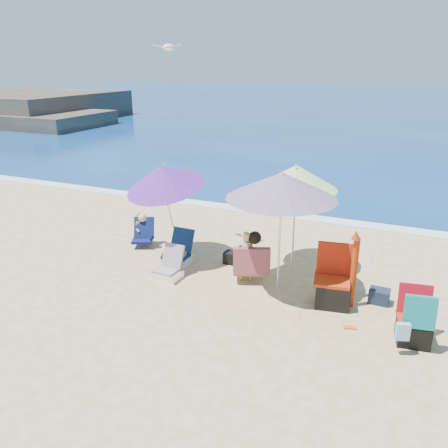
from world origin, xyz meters
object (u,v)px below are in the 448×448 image
at_px(umbrella_turquoise, 282,186).
at_px(camp_chair_right, 414,324).
at_px(seagull, 169,47).
at_px(person_center, 249,258).
at_px(chair_navy, 178,255).
at_px(camp_chair_left, 333,287).
at_px(umbrella_striped, 296,177).
at_px(chair_rainbow, 169,270).
at_px(person_left, 142,229).
at_px(furled_umbrella, 354,265).
at_px(umbrella_blue, 164,177).

xyz_separation_m(umbrella_turquoise, camp_chair_right, (2.39, -0.88, -1.68)).
bearing_deg(umbrella_turquoise, seagull, 157.09).
bearing_deg(person_center, chair_navy, 172.64).
xyz_separation_m(chair_navy, camp_chair_left, (3.32, -0.45, 0.13)).
bearing_deg(chair_navy, umbrella_striped, 18.70).
bearing_deg(chair_rainbow, camp_chair_right, -6.18).
distance_m(umbrella_striped, person_left, 3.85).
xyz_separation_m(furled_umbrella, camp_chair_left, (-0.31, -0.05, -0.46)).
xyz_separation_m(umbrella_striped, person_left, (-3.53, -0.19, -1.54)).
xyz_separation_m(chair_rainbow, seagull, (-0.73, 1.59, 4.15)).
distance_m(umbrella_blue, seagull, 2.63).
bearing_deg(umbrella_turquoise, person_center, 173.74).
bearing_deg(umbrella_blue, umbrella_striped, 15.35).
relative_size(umbrella_striped, umbrella_blue, 0.98).
bearing_deg(camp_chair_left, person_left, 167.46).
distance_m(chair_navy, camp_chair_right, 4.80).
bearing_deg(chair_rainbow, camp_chair_left, 4.15).
bearing_deg(seagull, umbrella_turquoise, -22.91).
relative_size(umbrella_striped, seagull, 2.72).
distance_m(chair_navy, seagull, 4.27).
xyz_separation_m(furled_umbrella, person_left, (-4.90, 0.97, -0.40)).
height_order(chair_rainbow, person_left, person_left).
bearing_deg(umbrella_striped, furled_umbrella, -40.35).
xyz_separation_m(umbrella_turquoise, chair_rainbow, (-2.10, -0.39, -1.84)).
relative_size(umbrella_turquoise, person_center, 2.43).
xyz_separation_m(person_left, seagull, (0.70, 0.34, 3.93)).
relative_size(umbrella_striped, camp_chair_right, 2.43).
height_order(camp_chair_left, person_center, camp_chair_left).
bearing_deg(chair_navy, person_left, 155.63).
height_order(chair_navy, chair_rainbow, chair_navy).
relative_size(umbrella_turquoise, camp_chair_left, 2.36).
distance_m(chair_navy, person_left, 1.40).
height_order(umbrella_turquoise, person_left, umbrella_turquoise).
bearing_deg(umbrella_turquoise, person_left, 166.41).
bearing_deg(camp_chair_left, camp_chair_right, -28.15).
bearing_deg(furled_umbrella, umbrella_blue, 173.35).
relative_size(furled_umbrella, person_center, 1.38).
distance_m(umbrella_blue, person_center, 2.39).
bearing_deg(camp_chair_right, person_center, 162.47).
relative_size(person_center, person_left, 1.22).
height_order(umbrella_striped, camp_chair_right, umbrella_striped).
xyz_separation_m(umbrella_blue, chair_navy, (0.31, -0.06, -1.65)).
xyz_separation_m(umbrella_striped, chair_rainbow, (-2.09, -1.44, -1.76)).
bearing_deg(furled_umbrella, seagull, 162.60).
xyz_separation_m(umbrella_striped, chair_navy, (-2.26, -0.76, -1.74)).
bearing_deg(umbrella_turquoise, umbrella_striped, 90.43).
relative_size(umbrella_striped, chair_navy, 3.14).
bearing_deg(umbrella_striped, person_center, -121.65).
xyz_separation_m(furled_umbrella, chair_rainbow, (-3.46, -0.28, -0.62)).
xyz_separation_m(umbrella_blue, camp_chair_right, (4.96, -1.22, -1.51)).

